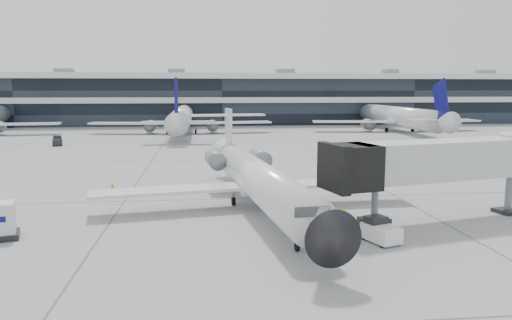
{
  "coord_description": "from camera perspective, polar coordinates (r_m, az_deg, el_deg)",
  "views": [
    {
      "loc": [
        -4.39,
        -35.65,
        8.03
      ],
      "look_at": [
        -0.33,
        1.69,
        2.6
      ],
      "focal_mm": 35.0,
      "sensor_mm": 36.0,
      "label": 1
    }
  ],
  "objects": [
    {
      "name": "regional_jet",
      "position": [
        33.48,
        -0.02,
        -1.91
      ],
      "size": [
        21.73,
        27.13,
        6.26
      ],
      "rotation": [
        0.0,
        0.0,
        0.11
      ],
      "color": "silver",
      "rests_on": "ground"
    },
    {
      "name": "ground",
      "position": [
        36.81,
        0.8,
        -4.38
      ],
      "size": [
        220.0,
        220.0,
        0.0
      ],
      "primitive_type": "plane",
      "color": "gray",
      "rests_on": "ground"
    },
    {
      "name": "jet_bridge",
      "position": [
        32.67,
        21.97,
        0.03
      ],
      "size": [
        15.73,
        6.52,
        5.09
      ],
      "rotation": [
        0.0,
        0.0,
        0.24
      ],
      "color": "#B2B5B7",
      "rests_on": "ground"
    },
    {
      "name": "bg_jet_right",
      "position": [
        98.01,
        15.64,
        3.22
      ],
      "size": [
        32.0,
        40.0,
        9.6
      ],
      "primitive_type": null,
      "color": "silver",
      "rests_on": "ground"
    },
    {
      "name": "baggage_tug",
      "position": [
        27.24,
        14.02,
        -7.89
      ],
      "size": [
        1.83,
        2.33,
        1.3
      ],
      "rotation": [
        0.0,
        0.0,
        0.34
      ],
      "color": "white",
      "rests_on": "ground"
    },
    {
      "name": "traffic_cone",
      "position": [
        41.86,
        -16.09,
        -2.84
      ],
      "size": [
        0.36,
        0.36,
        0.49
      ],
      "rotation": [
        0.0,
        0.0,
        -0.09
      ],
      "color": "orange",
      "rests_on": "ground"
    },
    {
      "name": "far_tug",
      "position": [
        75.56,
        -21.75,
        2.01
      ],
      "size": [
        1.75,
        2.4,
        1.38
      ],
      "rotation": [
        0.0,
        0.0,
        0.24
      ],
      "color": "black",
      "rests_on": "ground"
    },
    {
      "name": "ramp_worker",
      "position": [
        27.52,
        9.78,
        -7.08
      ],
      "size": [
        0.71,
        0.68,
        1.64
      ],
      "primitive_type": "imported",
      "rotation": [
        0.0,
        0.0,
        3.82
      ],
      "color": "#D7EA18",
      "rests_on": "ground"
    },
    {
      "name": "bg_jet_center",
      "position": [
        91.08,
        -8.46,
        3.07
      ],
      "size": [
        32.0,
        40.0,
        9.6
      ],
      "primitive_type": null,
      "color": "silver",
      "rests_on": "ground"
    },
    {
      "name": "terminal",
      "position": [
        117.77,
        -4.09,
        6.73
      ],
      "size": [
        170.0,
        22.0,
        10.0
      ],
      "primitive_type": "cube",
      "color": "black",
      "rests_on": "ground"
    }
  ]
}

